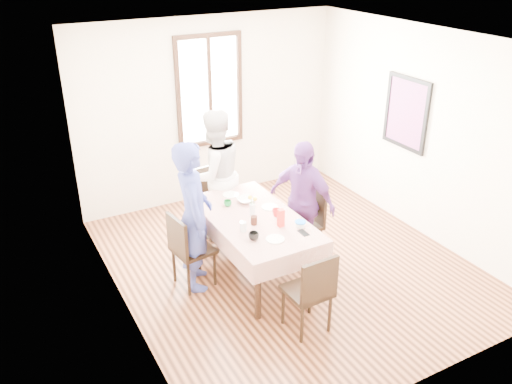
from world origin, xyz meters
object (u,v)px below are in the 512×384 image
dining_table (254,246)px  chair_far (214,202)px  chair_right (302,224)px  person_left (193,216)px  chair_near (307,291)px  person_far (214,174)px  person_right (302,202)px  chair_left (193,249)px

dining_table → chair_far: 1.12m
chair_right → person_left: bearing=87.3°
dining_table → chair_far: chair_far is taller
chair_right → chair_near: (-0.70, -1.17, 0.00)m
dining_table → chair_near: (0.00, -1.12, 0.08)m
dining_table → person_far: (-0.00, 1.10, 0.49)m
chair_right → person_left: (-1.38, 0.10, 0.42)m
chair_far → person_left: 1.26m
person_far → person_right: 1.26m
chair_far → chair_near: 2.24m
chair_right → chair_far: bearing=34.7°
dining_table → chair_left: bearing=167.7°
chair_near → person_right: person_right is taller
chair_left → chair_far: size_ratio=1.00×
dining_table → person_left: person_left is taller
person_right → chair_right: bearing=66.0°
chair_right → person_left: size_ratio=0.52×
chair_right → chair_far: same height
chair_left → person_right: person_right is taller
chair_right → chair_near: 1.37m
dining_table → chair_left: size_ratio=1.79×
chair_right → chair_left: bearing=87.4°
chair_far → chair_near: (0.00, -2.24, 0.00)m
dining_table → person_far: bearing=90.0°
chair_right → person_right: bearing=91.5°
chair_right → person_right: person_right is taller
chair_left → person_left: person_left is taller
dining_table → person_right: person_right is taller
chair_far → person_left: size_ratio=0.52×
person_far → person_left: bearing=46.6°
chair_far → person_right: person_right is taller
chair_right → chair_far: size_ratio=1.00×
chair_right → chair_near: same height
chair_far → chair_near: size_ratio=1.00×
chair_far → person_right: bearing=116.3°
dining_table → chair_far: size_ratio=1.79×
chair_near → person_left: bearing=116.5°
person_right → chair_left: bearing=-118.2°
chair_right → chair_far: 1.28m
chair_far → dining_table: bearing=83.8°
chair_left → chair_far: same height
person_right → chair_far: bearing=-171.5°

